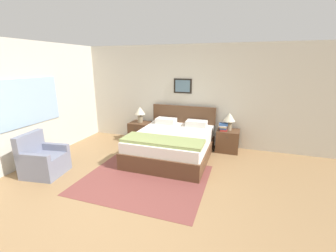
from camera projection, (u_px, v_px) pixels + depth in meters
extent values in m
plane|color=#99754C|center=(118.00, 211.00, 3.35)|extent=(16.00, 16.00, 0.00)
cube|color=beige|center=(180.00, 95.00, 6.02)|extent=(7.78, 0.06, 2.60)
cube|color=black|center=(183.00, 86.00, 5.89)|extent=(0.48, 0.02, 0.38)
cube|color=slate|center=(183.00, 86.00, 5.87)|extent=(0.39, 0.00, 0.30)
cube|color=beige|center=(51.00, 99.00, 5.34)|extent=(0.06, 5.68, 2.60)
cube|color=#9EBCDB|center=(28.00, 102.00, 4.72)|extent=(0.02, 1.55, 0.98)
cube|color=brown|center=(144.00, 179.00, 4.28)|extent=(2.31, 1.94, 0.01)
cube|color=brown|center=(172.00, 151.00, 5.27)|extent=(1.71, 2.05, 0.28)
cube|color=brown|center=(156.00, 161.00, 4.32)|extent=(1.71, 0.06, 0.08)
cube|color=white|center=(172.00, 139.00, 5.20)|extent=(1.64, 1.97, 0.30)
cube|color=brown|center=(183.00, 114.00, 6.00)|extent=(1.71, 0.06, 0.46)
cube|color=#8E9E5B|center=(162.00, 141.00, 4.56)|extent=(1.68, 0.58, 0.06)
cube|color=white|center=(166.00, 121.00, 5.96)|extent=(0.52, 0.32, 0.14)
cube|color=white|center=(197.00, 123.00, 5.71)|extent=(0.52, 0.32, 0.14)
cube|color=gray|center=(45.00, 165.00, 4.43)|extent=(0.78, 0.77, 0.40)
cube|color=gray|center=(29.00, 144.00, 4.37)|extent=(0.22, 0.69, 0.43)
cube|color=gray|center=(53.00, 147.00, 4.63)|extent=(0.69, 0.20, 0.14)
cube|color=gray|center=(32.00, 158.00, 4.09)|extent=(0.69, 0.20, 0.14)
cube|color=brown|center=(140.00, 132.00, 6.34)|extent=(0.54, 0.48, 0.54)
sphere|color=#332D28|center=(136.00, 129.00, 6.07)|extent=(0.02, 0.02, 0.02)
cube|color=brown|center=(228.00, 141.00, 5.59)|extent=(0.54, 0.48, 0.54)
sphere|color=#332D28|center=(227.00, 138.00, 5.32)|extent=(0.02, 0.02, 0.02)
cylinder|color=gray|center=(140.00, 119.00, 6.25)|extent=(0.14, 0.14, 0.17)
cylinder|color=gray|center=(140.00, 115.00, 6.22)|extent=(0.02, 0.02, 0.06)
cone|color=beige|center=(140.00, 110.00, 6.18)|extent=(0.29, 0.29, 0.20)
cylinder|color=gray|center=(229.00, 127.00, 5.51)|extent=(0.14, 0.14, 0.17)
cylinder|color=gray|center=(229.00, 122.00, 5.48)|extent=(0.02, 0.02, 0.06)
cone|color=beige|center=(229.00, 117.00, 5.44)|extent=(0.29, 0.29, 0.20)
cube|color=#B7332D|center=(223.00, 130.00, 5.51)|extent=(0.21, 0.25, 0.04)
cube|color=#335693|center=(223.00, 128.00, 5.50)|extent=(0.16, 0.21, 0.04)
cube|color=beige|center=(223.00, 127.00, 5.49)|extent=(0.17, 0.24, 0.03)
cube|color=silver|center=(223.00, 126.00, 5.48)|extent=(0.19, 0.27, 0.02)
cube|color=#335693|center=(224.00, 124.00, 5.47)|extent=(0.22, 0.22, 0.04)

